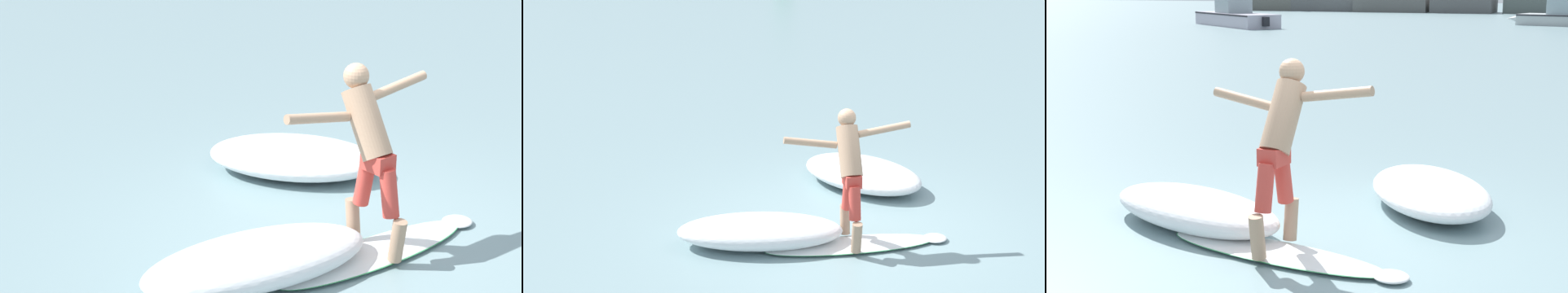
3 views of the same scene
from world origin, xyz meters
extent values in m
plane|color=#7B989D|center=(0.00, 0.00, 0.00)|extent=(200.00, 200.00, 0.00)
cube|color=#565650|center=(-28.16, 62.00, 0.70)|extent=(6.77, 4.52, 1.41)
cube|color=#535455|center=(-21.57, 62.00, 0.56)|extent=(7.06, 4.03, 1.13)
cube|color=#565654|center=(-14.98, 62.00, 0.62)|extent=(6.95, 4.70, 1.24)
cube|color=#535454|center=(-8.39, 62.00, 0.78)|extent=(5.52, 4.54, 1.56)
cube|color=#4C5450|center=(-1.79, 62.00, 0.64)|extent=(5.97, 3.20, 1.27)
ellipsoid|color=white|center=(-0.21, -0.45, 0.04)|extent=(2.30, 0.87, 0.07)
ellipsoid|color=white|center=(0.92, -0.63, 0.04)|extent=(0.36, 0.34, 0.06)
ellipsoid|color=#339E56|center=(-0.21, -0.45, 0.04)|extent=(2.32, 0.89, 0.03)
cone|color=black|center=(-1.12, -0.31, -0.06)|extent=(0.06, 0.06, 0.14)
cone|color=black|center=(-0.99, -0.48, -0.06)|extent=(0.06, 0.06, 0.14)
cone|color=black|center=(-0.95, -0.19, -0.06)|extent=(0.06, 0.06, 0.14)
cylinder|color=tan|center=(-0.17, -0.17, 0.27)|extent=(0.15, 0.19, 0.41)
cylinder|color=#CF4137|center=(-0.19, -0.30, 0.68)|extent=(0.18, 0.24, 0.45)
cylinder|color=tan|center=(-0.25, -0.74, 0.27)|extent=(0.15, 0.19, 0.41)
cylinder|color=#CF4137|center=(-0.23, -0.61, 0.68)|extent=(0.18, 0.24, 0.45)
cube|color=#CF4137|center=(-0.21, -0.45, 0.94)|extent=(0.23, 0.29, 0.16)
cylinder|color=tan|center=(-0.19, -0.30, 1.26)|extent=(0.36, 0.60, 0.70)
sphere|color=tan|center=(-0.17, -0.14, 1.66)|extent=(0.23, 0.23, 0.23)
cylinder|color=tan|center=(-0.65, -0.12, 1.37)|extent=(0.70, 0.23, 0.21)
cylinder|color=tan|center=(0.30, -0.25, 1.49)|extent=(0.70, 0.20, 0.20)
cube|color=#ACA5B5|center=(-17.74, 34.05, 0.40)|extent=(7.40, 6.54, 0.80)
cone|color=#ACA5B5|center=(-21.19, 36.84, 0.40)|extent=(1.56, 1.48, 0.80)
cube|color=black|center=(-17.74, 34.05, 0.73)|extent=(7.37, 6.54, 0.08)
cube|color=#8C9AA0|center=(-17.97, 34.24, 1.36)|extent=(2.59, 2.52, 1.13)
cube|color=#232D38|center=(-18.78, 34.89, 1.50)|extent=(0.82, 1.01, 0.56)
cube|color=black|center=(-14.61, 31.52, 0.44)|extent=(0.44, 0.46, 0.52)
cone|color=#ADB4B5|center=(-2.05, 42.68, 0.34)|extent=(1.26, 0.95, 0.69)
cube|color=#899DA4|center=(1.09, 41.83, 1.26)|extent=(2.47, 2.28, 1.14)
cube|color=#232D38|center=(0.08, 42.10, 1.39)|extent=(0.41, 1.40, 0.57)
ellipsoid|color=white|center=(0.81, 1.49, 0.19)|extent=(2.03, 2.31, 0.39)
ellipsoid|color=white|center=(-1.29, -0.01, 0.19)|extent=(2.32, 1.50, 0.39)
camera|label=1|loc=(-6.09, -4.79, 3.72)|focal=60.00mm
camera|label=2|loc=(-4.34, -9.83, 4.94)|focal=60.00mm
camera|label=3|loc=(2.30, -6.19, 2.42)|focal=50.00mm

